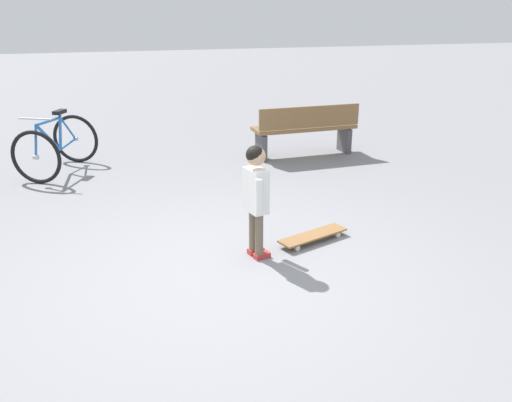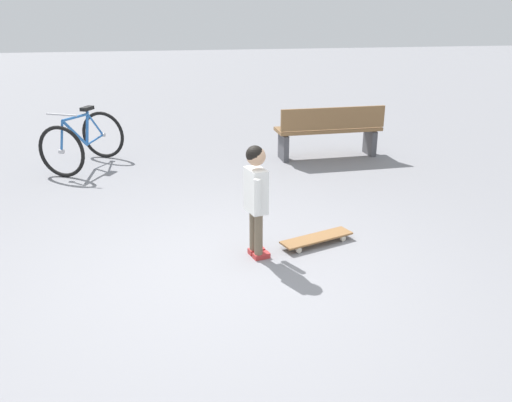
% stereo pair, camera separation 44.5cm
% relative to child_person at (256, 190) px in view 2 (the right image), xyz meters
% --- Properties ---
extents(ground_plane, '(50.00, 50.00, 0.00)m').
position_rel_child_person_xyz_m(ground_plane, '(-0.35, -0.34, -0.66)').
color(ground_plane, gray).
extents(child_person, '(0.22, 0.40, 1.06)m').
position_rel_child_person_xyz_m(child_person, '(0.00, 0.00, 0.00)').
color(child_person, brown).
rests_on(child_person, ground).
extents(skateboard, '(0.77, 0.42, 0.07)m').
position_rel_child_person_xyz_m(skateboard, '(0.63, 0.16, -0.60)').
color(skateboard, olive).
rests_on(skateboard, ground).
extents(bicycle_near, '(1.12, 1.28, 0.85)m').
position_rel_child_person_xyz_m(bicycle_near, '(-1.89, 3.31, -0.28)').
color(bicycle_near, black).
rests_on(bicycle_near, ground).
extents(street_bench, '(1.61, 0.49, 0.80)m').
position_rel_child_person_xyz_m(street_bench, '(1.72, 3.11, -0.23)').
color(street_bench, brown).
rests_on(street_bench, ground).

